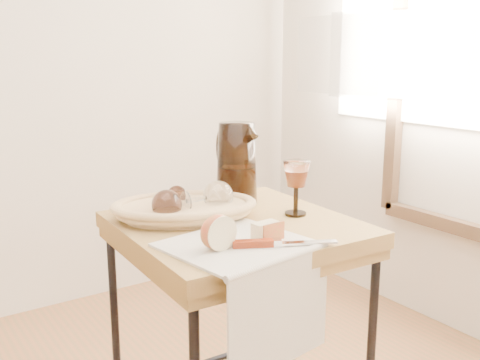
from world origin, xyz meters
TOP-DOWN VIEW (x-y plane):
  - side_table at (0.53, 0.40)m, footprint 0.62×0.62m
  - tea_towel at (0.42, 0.23)m, footprint 0.35×0.33m
  - bread_basket at (0.43, 0.50)m, footprint 0.42×0.37m
  - goblet_lying_a at (0.39, 0.52)m, footprint 0.15×0.15m
  - goblet_lying_b at (0.48, 0.48)m, footprint 0.14×0.09m
  - pitcher at (0.64, 0.57)m, footprint 0.23×0.28m
  - wine_goblet at (0.70, 0.36)m, footprint 0.09×0.09m
  - apple_half at (0.36, 0.23)m, footprint 0.09×0.06m
  - apple_wedge at (0.49, 0.22)m, footprint 0.07×0.04m
  - table_knife at (0.49, 0.16)m, footprint 0.23×0.14m

SIDE VIEW (x-z plane):
  - side_table at x=0.53m, z-range 0.00..0.76m
  - tea_towel at x=0.42m, z-range 0.76..0.76m
  - table_knife at x=0.49m, z-range 0.76..0.78m
  - bread_basket at x=0.43m, z-range 0.76..0.80m
  - apple_wedge at x=0.49m, z-range 0.76..0.81m
  - apple_half at x=0.36m, z-range 0.76..0.84m
  - goblet_lying_a at x=0.39m, z-range 0.77..0.85m
  - goblet_lying_b at x=0.48m, z-range 0.77..0.85m
  - wine_goblet at x=0.70m, z-range 0.76..0.91m
  - pitcher at x=0.64m, z-range 0.74..1.02m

